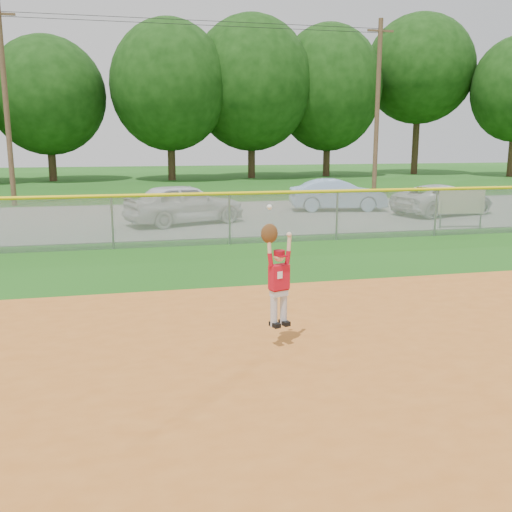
% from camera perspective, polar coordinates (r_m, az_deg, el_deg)
% --- Properties ---
extents(ground, '(120.00, 120.00, 0.00)m').
position_cam_1_polar(ground, '(7.59, 11.32, -12.35)').
color(ground, '#194E12').
rests_on(ground, ground).
extents(parking_strip, '(44.00, 10.00, 0.03)m').
position_cam_1_polar(parking_strip, '(22.70, -5.36, 3.90)').
color(parking_strip, slate).
rests_on(parking_strip, ground).
extents(car_white_a, '(4.64, 3.06, 1.47)m').
position_cam_1_polar(car_white_a, '(20.79, -7.16, 5.23)').
color(car_white_a, silver).
rests_on(car_white_a, parking_strip).
extents(car_blue, '(4.24, 2.08, 1.34)m').
position_cam_1_polar(car_blue, '(24.78, 8.19, 6.07)').
color(car_blue, '#8AA8CE').
rests_on(car_blue, parking_strip).
extents(car_white_b, '(4.73, 3.09, 1.21)m').
position_cam_1_polar(car_white_b, '(24.48, 18.23, 5.40)').
color(car_white_b, silver).
rests_on(car_white_b, parking_strip).
extents(sponsor_sign, '(1.60, 0.27, 1.43)m').
position_cam_1_polar(sponsor_sign, '(20.78, 19.88, 5.13)').
color(sponsor_sign, gray).
rests_on(sponsor_sign, ground).
extents(outfield_fence, '(40.06, 0.10, 1.55)m').
position_cam_1_polar(outfield_fence, '(16.70, -2.67, 4.16)').
color(outfield_fence, gray).
rests_on(outfield_fence, ground).
extents(power_lines, '(19.40, 0.24, 9.00)m').
position_cam_1_polar(power_lines, '(28.62, -5.14, 14.86)').
color(power_lines, '#4C3823').
rests_on(power_lines, ground).
extents(tree_line, '(62.37, 13.00, 14.43)m').
position_cam_1_polar(tree_line, '(44.60, -8.19, 17.30)').
color(tree_line, '#422D1C').
rests_on(tree_line, ground).
extents(ballplayer, '(0.51, 0.28, 1.80)m').
position_cam_1_polar(ballplayer, '(8.26, 2.18, -1.98)').
color(ballplayer, silver).
rests_on(ballplayer, ground).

